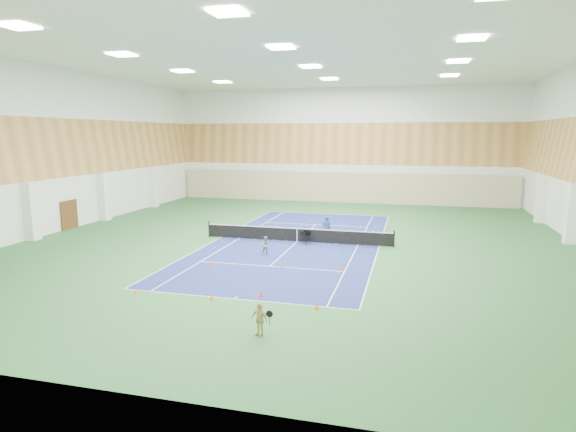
% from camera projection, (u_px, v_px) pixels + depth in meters
% --- Properties ---
extents(ground, '(40.00, 40.00, 0.00)m').
position_uv_depth(ground, '(297.00, 242.00, 32.50)').
color(ground, '#285E2F').
rests_on(ground, ground).
extents(room_shell, '(36.00, 40.00, 12.00)m').
position_uv_depth(room_shell, '(297.00, 152.00, 31.49)').
color(room_shell, white).
rests_on(room_shell, ground).
extents(wood_cladding, '(36.00, 40.00, 8.00)m').
position_uv_depth(wood_cladding, '(297.00, 121.00, 31.16)').
color(wood_cladding, '#C48948').
rests_on(wood_cladding, room_shell).
extents(ceiling_light_grid, '(21.40, 25.40, 0.06)m').
position_uv_depth(ceiling_light_grid, '(298.00, 58.00, 30.50)').
color(ceiling_light_grid, white).
rests_on(ceiling_light_grid, room_shell).
extents(court_surface, '(10.97, 23.77, 0.01)m').
position_uv_depth(court_surface, '(297.00, 242.00, 32.50)').
color(court_surface, navy).
rests_on(court_surface, ground).
extents(tennis_balls_scatter, '(10.57, 22.77, 0.07)m').
position_uv_depth(tennis_balls_scatter, '(297.00, 241.00, 32.49)').
color(tennis_balls_scatter, '#AECF23').
rests_on(tennis_balls_scatter, ground).
extents(tennis_net, '(12.80, 0.10, 1.10)m').
position_uv_depth(tennis_net, '(297.00, 234.00, 32.40)').
color(tennis_net, black).
rests_on(tennis_net, ground).
extents(back_curtain, '(35.40, 0.16, 3.20)m').
position_uv_depth(back_curtain, '(340.00, 187.00, 51.08)').
color(back_curtain, '#C6B793').
rests_on(back_curtain, ground).
extents(door_left_b, '(0.08, 1.80, 2.20)m').
position_uv_depth(door_left_b, '(69.00, 215.00, 36.74)').
color(door_left_b, '#593319').
rests_on(door_left_b, ground).
extents(coach, '(0.70, 0.57, 1.67)m').
position_uv_depth(coach, '(326.00, 228.00, 32.96)').
color(coach, navy).
rests_on(coach, ground).
extents(child_court, '(0.68, 0.63, 1.13)m').
position_uv_depth(child_court, '(266.00, 246.00, 28.88)').
color(child_court, gray).
rests_on(child_court, ground).
extents(child_apron, '(0.76, 0.52, 1.20)m').
position_uv_depth(child_apron, '(259.00, 319.00, 17.26)').
color(child_apron, tan).
rests_on(child_apron, ground).
extents(ball_cart, '(0.69, 0.69, 0.91)m').
position_uv_depth(ball_cart, '(306.00, 237.00, 31.67)').
color(ball_cart, black).
rests_on(ball_cart, ground).
extents(cone_svc_a, '(0.23, 0.23, 0.25)m').
position_uv_depth(cone_svc_a, '(213.00, 263.00, 26.66)').
color(cone_svc_a, '#FF570D').
rests_on(cone_svc_a, ground).
extents(cone_svc_b, '(0.20, 0.20, 0.22)m').
position_uv_depth(cone_svc_b, '(240.00, 263.00, 26.72)').
color(cone_svc_b, '#FF550D').
rests_on(cone_svc_b, ground).
extents(cone_svc_c, '(0.18, 0.18, 0.19)m').
position_uv_depth(cone_svc_c, '(282.00, 266.00, 26.07)').
color(cone_svc_c, '#F3460C').
rests_on(cone_svc_c, ground).
extents(cone_svc_d, '(0.23, 0.23, 0.25)m').
position_uv_depth(cone_svc_d, '(342.00, 267.00, 25.74)').
color(cone_svc_d, '#E0430B').
rests_on(cone_svc_d, ground).
extents(cone_base_a, '(0.18, 0.18, 0.20)m').
position_uv_depth(cone_base_a, '(136.00, 291.00, 21.89)').
color(cone_base_a, '#FD5C0D').
rests_on(cone_base_a, ground).
extents(cone_base_b, '(0.20, 0.20, 0.22)m').
position_uv_depth(cone_base_b, '(212.00, 297.00, 21.09)').
color(cone_base_b, '#E95A0C').
rests_on(cone_base_b, ground).
extents(cone_base_c, '(0.22, 0.22, 0.24)m').
position_uv_depth(cone_base_c, '(261.00, 294.00, 21.44)').
color(cone_base_c, '#ED3F0C').
rests_on(cone_base_c, ground).
extents(cone_base_d, '(0.22, 0.22, 0.24)m').
position_uv_depth(cone_base_d, '(316.00, 307.00, 19.90)').
color(cone_base_d, '#FF660D').
rests_on(cone_base_d, ground).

